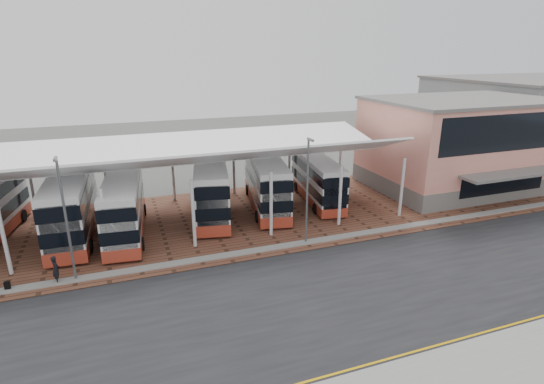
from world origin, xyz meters
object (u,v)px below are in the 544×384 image
Objects in this scene: terminal at (460,143)px; bus_3 at (211,187)px; bus_5 at (317,180)px; pedestrian at (56,269)px; bus_1 at (72,205)px; bus_4 at (266,182)px; bus_2 at (124,206)px.

terminal is 26.48m from bus_3.
bus_5 is 23.37m from pedestrian.
bus_1 is 11.13m from bus_3.
terminal is 10.29× the size of pedestrian.
bus_5 is at bearing 9.22° from bus_3.
bus_3 is 14.47m from pedestrian.
pedestrian is (-21.87, -8.16, -1.21)m from bus_5.
terminal is 1.76× the size of bus_5.
bus_5 reaches higher than pedestrian.
bus_4 is 5.13m from bus_5.
terminal reaches higher than bus_5.
terminal is 16.37m from bus_5.
bus_4 is (12.36, 1.84, 0.07)m from bus_2.
terminal is 1.53× the size of bus_1.
bus_4 is at bearing 13.81° from bus_2.
terminal reaches higher than bus_3.
pedestrian is at bearing -143.25° from bus_4.
bus_5 is 5.86× the size of pedestrian.
terminal reaches higher than bus_2.
bus_4 is 1.12× the size of bus_5.
bus_5 is (17.48, 1.70, -0.17)m from bus_2.
bus_1 is 1.03× the size of bus_4.
bus_3 reaches higher than bus_4.
pedestrian is (-16.75, -8.30, -1.45)m from bus_4.
bus_2 is 0.94× the size of bus_3.
bus_3 is 1.14× the size of bus_5.
bus_1 reaches higher than bus_5.
terminal reaches higher than pedestrian.
bus_4 is at bearing 4.50° from bus_1.
pedestrian is (-11.67, -8.43, -1.49)m from bus_3.
terminal is at bearing 6.09° from bus_5.
bus_3 is at bearing -173.47° from bus_5.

